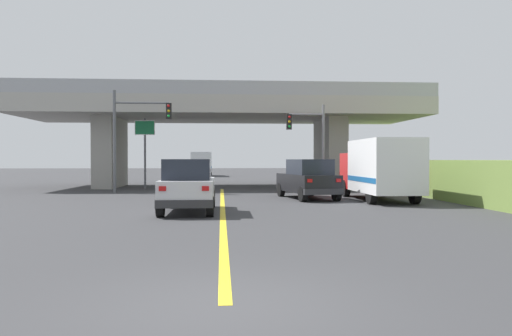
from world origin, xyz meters
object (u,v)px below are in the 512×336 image
Objects in this scene: suv_crossing at (308,179)px; highway_sign at (145,138)px; suv_lead at (188,186)px; traffic_signal_nearside at (311,137)px; box_truck at (380,169)px; traffic_signal_farside at (133,128)px; semi_truck_distant at (202,163)px.

suv_crossing is 1.04× the size of highway_sign.
suv_crossing is at bearing -43.53° from highway_sign.
traffic_signal_nearside is at bearing 60.19° from suv_lead.
suv_crossing is 6.66m from traffic_signal_nearside.
highway_sign is (-9.59, 9.11, 2.46)m from suv_crossing.
box_truck reaches higher than suv_crossing.
traffic_signal_farside is at bearing 153.76° from box_truck.
highway_sign reaches higher than box_truck.
semi_truck_distant is at bearing 105.17° from traffic_signal_nearside.
traffic_signal_nearside is (6.94, 12.11, 2.45)m from suv_lead.
traffic_signal_nearside reaches higher than highway_sign.
traffic_signal_farside reaches higher than highway_sign.
suv_crossing is (5.67, 6.05, 0.00)m from suv_lead.
box_truck is at bearing -38.87° from highway_sign.
traffic_signal_nearside is (-2.04, 7.35, 1.90)m from box_truck.
traffic_signal_nearside is at bearing 68.40° from suv_crossing.
suv_lead is at bearing -152.09° from box_truck.
suv_crossing is 0.91× the size of traffic_signal_nearside.
traffic_signal_farside is (-12.99, 6.40, 2.33)m from box_truck.
semi_truck_distant is (-6.78, 35.75, 0.53)m from suv_crossing.
suv_lead is 0.91× the size of suv_crossing.
semi_truck_distant reaches higher than suv_lead.
suv_lead is 41.82m from semi_truck_distant.
suv_crossing is at bearing -27.86° from traffic_signal_farside.
traffic_signal_nearside is at bearing 105.55° from box_truck.
suv_lead is 0.67× the size of box_truck.
traffic_signal_nearside reaches higher than suv_crossing.
suv_lead is 10.18m from box_truck.
traffic_signal_farside is 4.02m from highway_sign.
traffic_signal_nearside reaches higher than box_truck.
semi_truck_distant reaches higher than suv_crossing.
box_truck is 16.68m from highway_sign.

